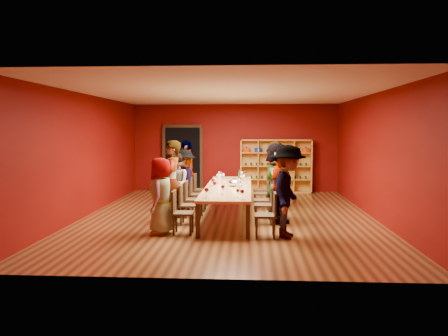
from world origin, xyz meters
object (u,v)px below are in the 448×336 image
Objects in this scene: chair_person_right_4 at (264,188)px; spittoon_bowl at (235,183)px; chair_person_left_0 at (179,210)px; chair_person_right_1 at (267,202)px; chair_person_right_3 at (264,191)px; person_left_0 at (161,196)px; person_left_4 at (187,173)px; person_left_1 at (171,183)px; person_left_2 at (176,185)px; person_right_2 at (276,181)px; shelving_unit at (276,163)px; chair_person_left_2 at (191,197)px; wine_bottle at (239,176)px; chair_person_left_1 at (186,202)px; person_left_3 at (184,180)px; person_right_4 at (277,173)px; person_right_3 at (275,180)px; tasting_table at (228,188)px; person_right_1 at (280,188)px; chair_person_right_0 at (269,212)px; person_right_0 at (288,191)px; chair_person_left_3 at (195,192)px; chair_person_left_4 at (199,188)px; chair_person_right_2 at (266,198)px.

chair_person_right_4 is 2.67× the size of spittoon_bowl.
chair_person_right_1 is (1.82, 1.06, 0.00)m from chair_person_left_0.
chair_person_right_3 is 0.68m from chair_person_right_4.
person_left_0 is 1.76× the size of chair_person_right_4.
person_left_1 is at bearing -7.62° from person_left_4.
person_right_2 is at bearing 71.96° from person_left_2.
shelving_unit reaches higher than chair_person_left_2.
wine_bottle is (1.47, 2.37, -0.08)m from person_left_1.
chair_person_left_1 is 0.55× the size of person_left_3.
chair_person_left_2 is 1.00× the size of chair_person_right_1.
person_right_2 is 1.01× the size of person_right_4.
person_right_4 reaches higher than chair_person_left_0.
person_right_3 reaches higher than chair_person_right_1.
chair_person_left_0 is 4.19m from person_right_4.
tasting_table is 2.49× the size of person_right_4.
person_left_3 is 2.83m from person_right_1.
person_left_0 is 4.17m from chair_person_right_4.
person_left_3 is at bearing -4.07° from person_left_4.
shelving_unit is at bearing 85.59° from chair_person_right_0.
person_left_2 is 0.86× the size of person_right_0.
person_right_0 is (2.18, -2.72, 0.42)m from chair_person_left_3.
tasting_table is 1.57m from person_right_3.
chair_person_right_2 is (1.82, -1.75, 0.00)m from chair_person_left_4.
person_right_0 is 1.95m from chair_person_right_2.
chair_person_left_3 is at bearing 161.50° from person_left_1.
person_right_0 is at bearing -153.19° from person_right_1.
person_right_4 is (1.29, 1.69, 0.20)m from tasting_table.
person_left_4 is at bearing 92.61° from person_right_4.
person_right_0 reaches higher than chair_person_right_3.
chair_person_right_3 is (2.14, 1.92, -0.45)m from person_left_1.
spittoon_bowl is (1.42, -1.59, -0.08)m from person_left_4.
person_left_4 reaches higher than chair_person_right_2.
chair_person_left_1 is at bearing 132.14° from person_right_3.
wine_bottle is (-0.68, 3.45, 0.37)m from chair_person_right_0.
person_right_2 is (0.25, 0.00, 0.41)m from chair_person_right_2.
person_left_0 is at bearing -113.49° from shelving_unit.
chair_person_left_1 is 0.54× the size of person_right_1.
chair_person_right_1 is at bearing -90.00° from chair_person_right_4.
spittoon_bowl is at bearing 116.95° from person_left_1.
person_right_3 reaches higher than chair_person_left_0.
person_right_1 is at bearing 0.00° from chair_person_right_1.
spittoon_bowl is at bearing 74.90° from person_right_1.
person_left_2 is at bearing -101.80° from chair_person_left_4.
person_right_2 is 1.16× the size of person_right_3.
chair_person_right_4 is (0.00, 1.81, 0.00)m from chair_person_right_2.
chair_person_left_1 reaches higher than tasting_table.
chair_person_left_2 is 2.90m from person_right_0.
person_right_2 is (-0.24, -4.43, -0.08)m from shelving_unit.
person_right_0 is 2.31m from spittoon_bowl.
chair_person_left_3 is 1.32m from spittoon_bowl.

